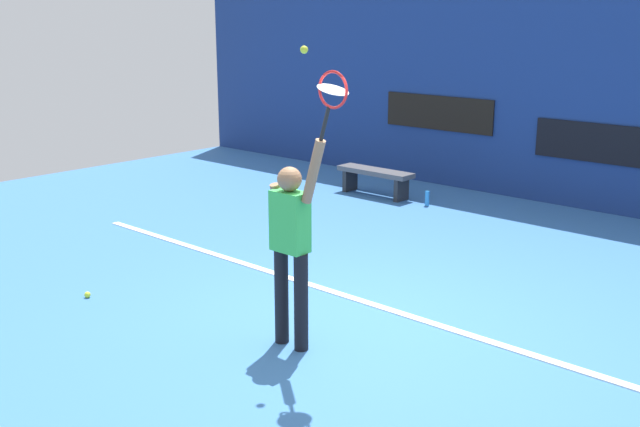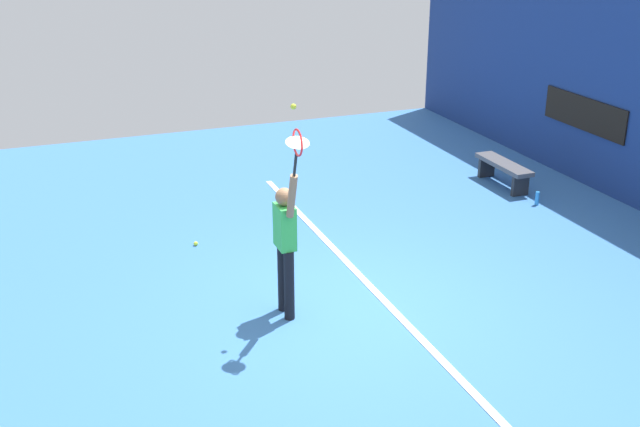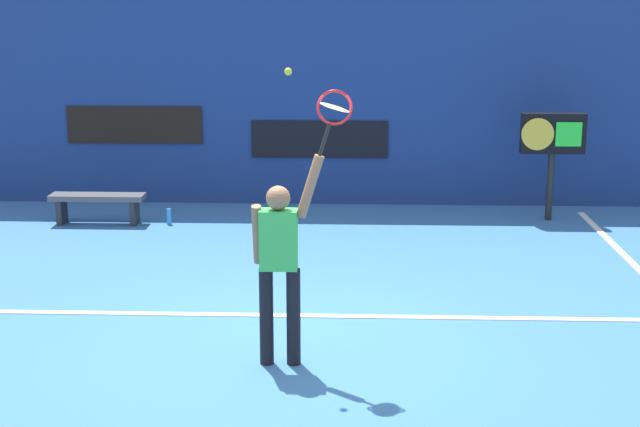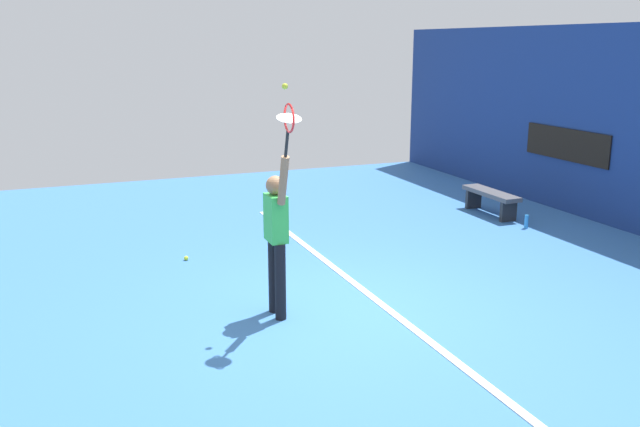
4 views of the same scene
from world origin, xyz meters
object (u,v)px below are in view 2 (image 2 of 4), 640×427
water_bottle (537,198)px  spare_ball (196,244)px  tennis_player (286,241)px  court_bench (503,168)px  tennis_racket (297,145)px  tennis_ball (293,107)px

water_bottle → spare_ball: (-0.41, -5.87, -0.09)m
tennis_player → court_bench: bearing=121.0°
water_bottle → spare_ball: 5.89m
tennis_racket → court_bench: bearing=124.7°
tennis_ball → spare_ball: tennis_ball is taller
water_bottle → tennis_ball: bearing=-67.1°
court_bench → water_bottle: 1.09m
tennis_racket → spare_ball: 3.83m
tennis_racket → water_bottle: bearing=116.1°
tennis_player → tennis_racket: size_ratio=3.16×
court_bench → water_bottle: (1.06, 0.00, -0.22)m
tennis_player → spare_ball: (-2.50, -0.62, -0.98)m
tennis_player → spare_ball: size_ratio=29.08×
court_bench → tennis_racket: bearing=-55.3°
water_bottle → spare_ball: water_bottle is taller
tennis_player → water_bottle: tennis_player is taller
tennis_player → water_bottle: 5.73m
spare_ball → tennis_player: bearing=13.8°
tennis_player → tennis_ball: bearing=47.8°
tennis_player → court_bench: tennis_player is taller
water_bottle → spare_ball: bearing=-93.9°
tennis_ball → tennis_player: bearing=-132.2°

